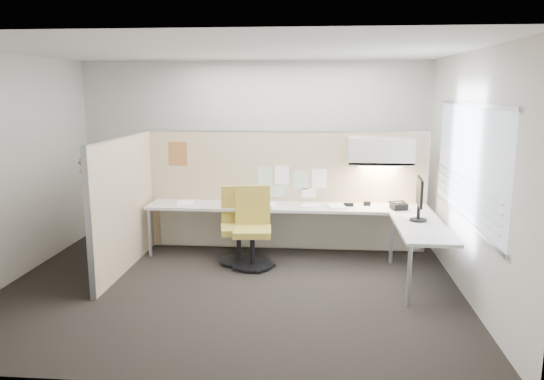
# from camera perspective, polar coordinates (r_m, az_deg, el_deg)

# --- Properties ---
(floor) EXTENTS (5.50, 4.50, 0.01)m
(floor) POSITION_cam_1_polar(r_m,az_deg,el_deg) (6.63, -4.33, -10.19)
(floor) COLOR black
(floor) RESTS_ON ground
(ceiling) EXTENTS (5.50, 4.50, 0.01)m
(ceiling) POSITION_cam_1_polar(r_m,az_deg,el_deg) (6.20, -4.71, 14.82)
(ceiling) COLOR white
(ceiling) RESTS_ON wall_back
(wall_back) EXTENTS (5.50, 0.02, 2.80)m
(wall_back) POSITION_cam_1_polar(r_m,az_deg,el_deg) (8.47, -1.99, 4.27)
(wall_back) COLOR beige
(wall_back) RESTS_ON ground
(wall_front) EXTENTS (5.50, 0.02, 2.80)m
(wall_front) POSITION_cam_1_polar(r_m,az_deg,el_deg) (4.10, -9.72, -3.03)
(wall_front) COLOR beige
(wall_front) RESTS_ON ground
(wall_left) EXTENTS (0.02, 4.50, 2.80)m
(wall_left) POSITION_cam_1_polar(r_m,az_deg,el_deg) (7.25, -26.51, 2.00)
(wall_left) COLOR beige
(wall_left) RESTS_ON ground
(wall_right) EXTENTS (0.02, 4.50, 2.80)m
(wall_right) POSITION_cam_1_polar(r_m,az_deg,el_deg) (6.41, 20.52, 1.44)
(wall_right) COLOR beige
(wall_right) RESTS_ON ground
(window_pane) EXTENTS (0.01, 2.80, 1.30)m
(window_pane) POSITION_cam_1_polar(r_m,az_deg,el_deg) (6.38, 20.40, 2.77)
(window_pane) COLOR #939DAB
(window_pane) RESTS_ON wall_right
(partition_back) EXTENTS (4.10, 0.06, 1.75)m
(partition_back) POSITION_cam_1_polar(r_m,az_deg,el_deg) (7.86, 1.44, -0.12)
(partition_back) COLOR #C7B189
(partition_back) RESTS_ON floor
(partition_left) EXTENTS (0.06, 2.20, 1.75)m
(partition_left) POSITION_cam_1_polar(r_m,az_deg,el_deg) (7.23, -15.60, -1.50)
(partition_left) COLOR #C7B189
(partition_left) RESTS_ON floor
(desk) EXTENTS (4.00, 2.07, 0.73)m
(desk) POSITION_cam_1_polar(r_m,az_deg,el_deg) (7.44, 4.12, -2.93)
(desk) COLOR beige
(desk) RESTS_ON floor
(overhead_bin) EXTENTS (0.90, 0.36, 0.38)m
(overhead_bin) POSITION_cam_1_polar(r_m,az_deg,el_deg) (7.59, 11.61, 4.12)
(overhead_bin) COLOR beige
(overhead_bin) RESTS_ON partition_back
(task_light_strip) EXTENTS (0.60, 0.06, 0.02)m
(task_light_strip) POSITION_cam_1_polar(r_m,az_deg,el_deg) (7.62, 11.55, 2.55)
(task_light_strip) COLOR #FFEABF
(task_light_strip) RESTS_ON overhead_bin
(pinned_papers) EXTENTS (1.01, 0.00, 0.47)m
(pinned_papers) POSITION_cam_1_polar(r_m,az_deg,el_deg) (7.79, 2.01, 0.96)
(pinned_papers) COLOR #8CBF8C
(pinned_papers) RESTS_ON partition_back
(poster) EXTENTS (0.28, 0.00, 0.35)m
(poster) POSITION_cam_1_polar(r_m,az_deg,el_deg) (8.00, -10.10, 3.86)
(poster) COLOR orange
(poster) RESTS_ON partition_back
(chair_left) EXTENTS (0.56, 0.57, 1.06)m
(chair_left) POSITION_cam_1_polar(r_m,az_deg,el_deg) (7.16, -2.11, -4.32)
(chair_left) COLOR black
(chair_left) RESTS_ON floor
(chair_right) EXTENTS (0.57, 0.58, 1.03)m
(chair_right) POSITION_cam_1_polar(r_m,az_deg,el_deg) (7.36, -3.64, -4.06)
(chair_right) COLOR black
(chair_right) RESTS_ON floor
(monitor) EXTENTS (0.21, 0.52, 0.54)m
(monitor) POSITION_cam_1_polar(r_m,az_deg,el_deg) (6.87, 15.57, -0.68)
(monitor) COLOR black
(monitor) RESTS_ON desk
(phone) EXTENTS (0.26, 0.24, 0.12)m
(phone) POSITION_cam_1_polar(r_m,az_deg,el_deg) (7.51, 13.44, -1.67)
(phone) COLOR black
(phone) RESTS_ON desk
(stapler) EXTENTS (0.14, 0.05, 0.05)m
(stapler) POSITION_cam_1_polar(r_m,az_deg,el_deg) (7.58, 8.23, -1.57)
(stapler) COLOR black
(stapler) RESTS_ON desk
(tape_dispenser) EXTENTS (0.10, 0.06, 0.06)m
(tape_dispenser) POSITION_cam_1_polar(r_m,az_deg,el_deg) (7.67, 10.18, -1.45)
(tape_dispenser) COLOR black
(tape_dispenser) RESTS_ON desk
(coat_hook) EXTENTS (0.18, 0.44, 1.33)m
(coat_hook) POSITION_cam_1_polar(r_m,az_deg,el_deg) (6.40, -19.16, 1.70)
(coat_hook) COLOR silver
(coat_hook) RESTS_ON partition_left
(paper_stack_0) EXTENTS (0.28, 0.34, 0.03)m
(paper_stack_0) POSITION_cam_1_polar(r_m,az_deg,el_deg) (7.74, -9.28, -1.40)
(paper_stack_0) COLOR white
(paper_stack_0) RESTS_ON desk
(paper_stack_1) EXTENTS (0.26, 0.32, 0.05)m
(paper_stack_1) POSITION_cam_1_polar(r_m,az_deg,el_deg) (7.46, -0.60, -1.67)
(paper_stack_1) COLOR white
(paper_stack_1) RESTS_ON desk
(paper_stack_2) EXTENTS (0.28, 0.34, 0.02)m
(paper_stack_2) POSITION_cam_1_polar(r_m,az_deg,el_deg) (7.56, 4.12, -1.65)
(paper_stack_2) COLOR white
(paper_stack_2) RESTS_ON desk
(paper_stack_3) EXTENTS (0.30, 0.35, 0.02)m
(paper_stack_3) POSITION_cam_1_polar(r_m,az_deg,el_deg) (7.52, 6.92, -1.73)
(paper_stack_3) COLOR white
(paper_stack_3) RESTS_ON desk
(paper_stack_4) EXTENTS (0.25, 0.31, 0.02)m
(paper_stack_4) POSITION_cam_1_polar(r_m,az_deg,el_deg) (7.07, 14.91, -2.88)
(paper_stack_4) COLOR white
(paper_stack_4) RESTS_ON desk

